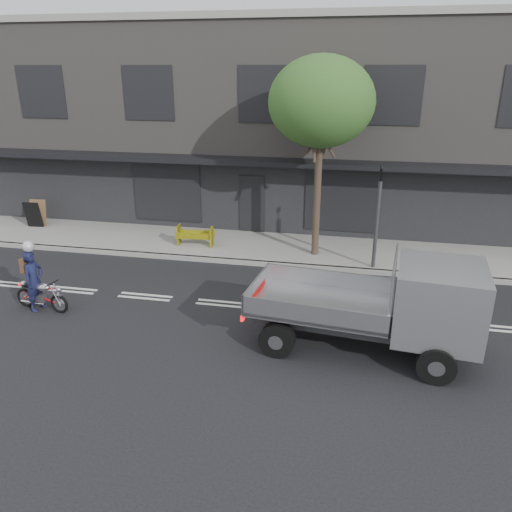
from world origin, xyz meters
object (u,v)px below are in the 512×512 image
object	(u,v)px
street_tree	(321,102)
motorcycle	(41,295)
sandwich_board	(33,215)
flatbed_ute	(416,303)
construction_barrier	(193,237)
traffic_light_pole	(377,223)
rider	(34,281)

from	to	relation	value
street_tree	motorcycle	distance (m)	10.17
sandwich_board	flatbed_ute	bearing A→B (deg)	-29.18
motorcycle	construction_barrier	world-z (taller)	construction_barrier
traffic_light_pole	motorcycle	xyz separation A→B (m)	(-9.05, -4.67, -1.20)
motorcycle	flatbed_ute	size ratio (longest dim) A/B	0.32
sandwich_board	street_tree	bearing A→B (deg)	-7.88
flatbed_ute	sandwich_board	size ratio (longest dim) A/B	5.00
motorcycle	sandwich_board	xyz separation A→B (m)	(-4.51, 6.36, 0.24)
motorcycle	sandwich_board	bearing A→B (deg)	133.39
motorcycle	traffic_light_pole	bearing A→B (deg)	35.32
traffic_light_pole	rider	distance (m)	10.35
traffic_light_pole	sandwich_board	bearing A→B (deg)	172.92
construction_barrier	motorcycle	bearing A→B (deg)	-116.20
traffic_light_pole	sandwich_board	distance (m)	13.70
flatbed_ute	sandwich_board	world-z (taller)	flatbed_ute
street_tree	sandwich_board	bearing A→B (deg)	175.87
construction_barrier	sandwich_board	bearing A→B (deg)	172.15
traffic_light_pole	construction_barrier	world-z (taller)	traffic_light_pole
flatbed_ute	street_tree	bearing A→B (deg)	120.97
motorcycle	street_tree	bearing A→B (deg)	46.08
traffic_light_pole	rider	world-z (taller)	traffic_light_pole
motorcycle	flatbed_ute	bearing A→B (deg)	5.39
street_tree	flatbed_ute	xyz separation A→B (m)	(2.75, -5.97, -3.90)
rider	construction_barrier	xyz separation A→B (m)	(2.79, 5.37, -0.33)
street_tree	flatbed_ute	bearing A→B (deg)	-65.25
traffic_light_pole	motorcycle	size ratio (longest dim) A/B	2.05
rider	traffic_light_pole	bearing A→B (deg)	-55.07
rider	construction_barrier	bearing A→B (deg)	-19.45
street_tree	sandwich_board	world-z (taller)	street_tree
traffic_light_pole	construction_barrier	size ratio (longest dim) A/B	2.59
traffic_light_pole	construction_barrier	bearing A→B (deg)	173.78
traffic_light_pole	construction_barrier	distance (m)	6.55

